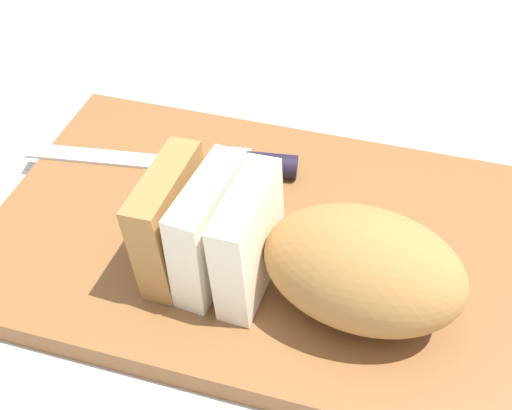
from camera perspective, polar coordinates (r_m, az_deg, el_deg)
The scene contains 7 objects.
ground_plane at distance 0.57m, azimuth 0.00°, elevation -3.77°, with size 3.00×3.00×0.00m, color beige.
cutting_board at distance 0.56m, azimuth 0.00°, elevation -3.01°, with size 0.46×0.30×0.02m, color brown.
bread_loaf at distance 0.47m, azimuth 4.74°, elevation -4.58°, with size 0.25×0.12×0.10m.
bread_knife at distance 0.60m, azimuth -2.59°, elevation 3.80°, with size 0.27×0.05×0.02m.
crumb_near_knife at distance 0.55m, azimuth -7.25°, elevation -2.02°, with size 0.01×0.01×0.01m, color tan.
crumb_near_loaf at distance 0.56m, azimuth -7.26°, elevation -1.08°, with size 0.01×0.01×0.01m, color tan.
crumb_stray_left at distance 0.55m, azimuth -3.17°, elevation -2.27°, with size 0.00×0.00×0.00m, color tan.
Camera 1 is at (-0.09, 0.37, 0.42)m, focal length 44.29 mm.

